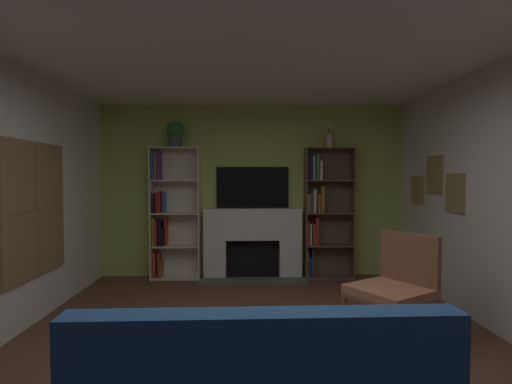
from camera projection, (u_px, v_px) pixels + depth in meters
ground_plane at (261, 379)px, 3.05m from camera, size 7.79×7.79×0.00m
wall_back_accent at (252, 191)px, 6.27m from camera, size 4.79×0.06×2.65m
ceiling at (261, 22)px, 2.95m from camera, size 4.79×6.61×0.06m
fireplace at (253, 241)px, 6.14m from camera, size 1.58×0.55×1.06m
tv at (253, 187)px, 6.21m from camera, size 1.11×0.06×0.63m
bookshelf_left at (170, 213)px, 6.12m from camera, size 0.74×0.30×1.99m
bookshelf_right at (322, 210)px, 6.18m from camera, size 0.74×0.30×1.99m
potted_plant at (175, 133)px, 6.03m from camera, size 0.26×0.26×0.39m
vase_with_flowers at (329, 139)px, 6.10m from camera, size 0.10×0.10×0.37m
armchair at (396, 285)px, 3.78m from camera, size 0.86×0.87×1.00m
coffee_table at (259, 377)px, 2.43m from camera, size 0.75×0.45×0.38m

